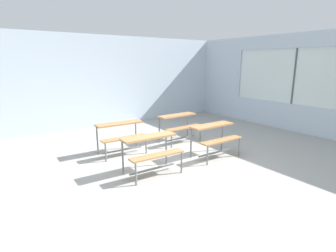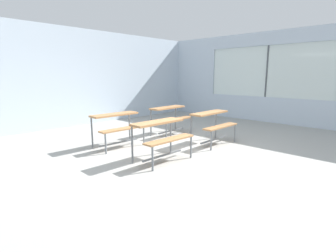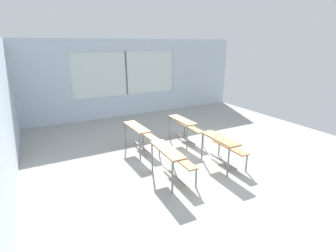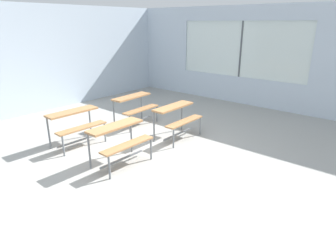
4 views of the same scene
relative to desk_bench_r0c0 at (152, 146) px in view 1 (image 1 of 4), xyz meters
The scene contains 7 objects.
ground 0.74m from the desk_bench_r0c0, 10.17° to the right, with size 10.00×9.00×0.05m, color #9E9E99.
wall_back 4.54m from the desk_bench_r0c0, 84.33° to the left, with size 10.00×0.12×3.00m, color silver.
wall_right 5.51m from the desk_bench_r0c0, ahead, with size 0.12×9.00×3.00m.
desk_bench_r0c0 is the anchor object (origin of this frame).
desk_bench_r0c1 1.69m from the desk_bench_r0c0, ahead, with size 1.10×0.59×0.74m.
desk_bench_r1c0 1.39m from the desk_bench_r0c0, 89.82° to the left, with size 1.12×0.63×0.74m.
desk_bench_r1c1 2.23m from the desk_bench_r0c0, 38.90° to the left, with size 1.12×0.62×0.74m.
Camera 1 is at (-2.94, -4.09, 2.14)m, focal length 28.24 mm.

